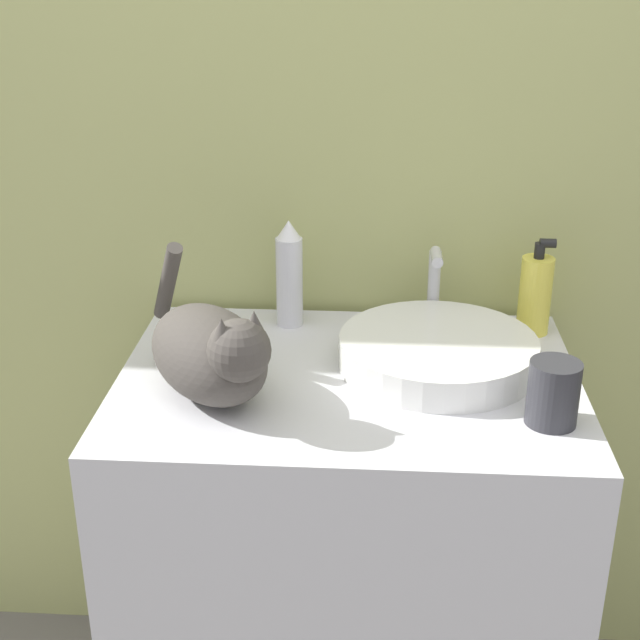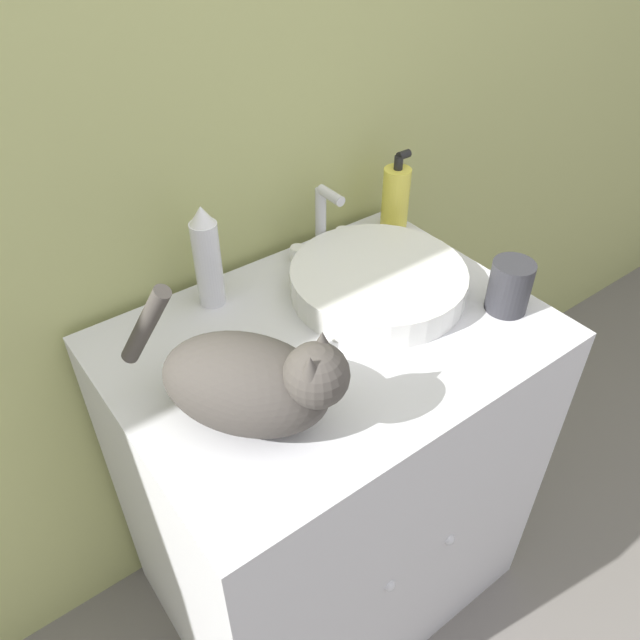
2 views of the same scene
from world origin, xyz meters
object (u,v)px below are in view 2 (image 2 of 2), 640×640
Objects in this scene: cat at (253,381)px; soap_bottle at (396,199)px; cup at (510,286)px; spray_bottle at (207,258)px.

soap_bottle is at bearing 82.81° from cat.
cup is (-0.03, -0.36, -0.03)m from soap_bottle.
spray_bottle is 0.58m from cup.
soap_bottle is at bearing 85.98° from cup.
spray_bottle is at bearing 140.95° from cup.
spray_bottle is at bearing 127.46° from cat.
soap_bottle is at bearing -1.10° from spray_bottle.
soap_bottle is 1.81× the size of cup.
soap_bottle is 0.48m from spray_bottle.
spray_bottle is at bearing 178.90° from soap_bottle.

